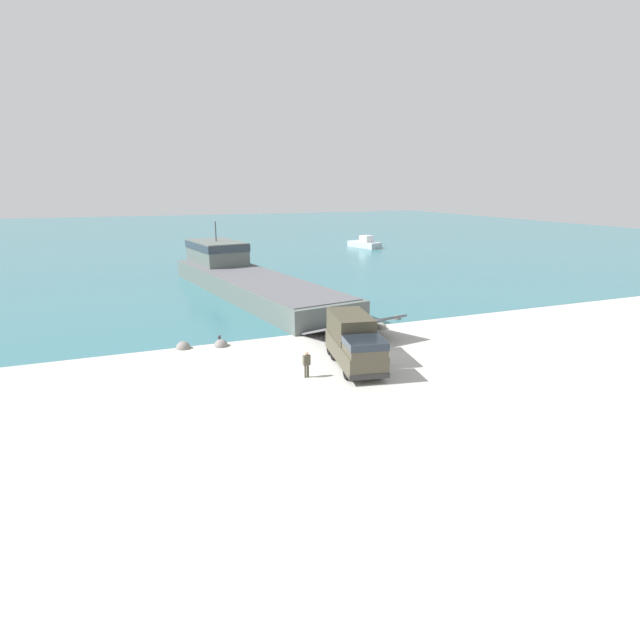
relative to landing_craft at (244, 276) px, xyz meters
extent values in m
plane|color=#B7B5AD|center=(3.25, -24.55, -1.71)|extent=(240.00, 240.00, 0.00)
cube|color=#336B75|center=(3.25, 71.39, -1.71)|extent=(240.00, 180.00, 0.01)
cube|color=#56605B|center=(0.45, -2.64, -0.70)|extent=(12.55, 33.05, 2.03)
cube|color=#56565B|center=(0.45, -2.64, 0.36)|extent=(11.76, 31.68, 0.08)
cube|color=#56605B|center=(-1.41, 8.33, 1.73)|extent=(6.53, 9.76, 2.83)
cube|color=#28333D|center=(-1.41, 8.33, 2.57)|extent=(6.69, 9.88, 0.85)
cylinder|color=#3F3F42|center=(-1.41, 8.33, 4.35)|extent=(0.16, 0.16, 2.40)
cube|color=#56565B|center=(3.58, -21.21, -0.64)|extent=(7.00, 6.39, 2.07)
cube|color=#4C4738|center=(1.05, -26.87, -0.69)|extent=(3.59, 7.13, 1.25)
cube|color=#4C4738|center=(0.66, -29.08, 0.38)|extent=(2.66, 2.68, 0.89)
cube|color=#28333D|center=(0.66, -29.08, 0.60)|extent=(2.74, 2.72, 0.45)
cube|color=#413C2E|center=(1.25, -25.73, 0.74)|extent=(3.06, 4.63, 1.61)
cube|color=#2D2D2D|center=(0.47, -30.14, -1.17)|extent=(2.49, 0.67, 0.32)
cylinder|color=black|center=(1.69, -29.12, -1.10)|extent=(0.54, 1.26, 1.22)
cylinder|color=black|center=(-0.33, -28.76, -1.10)|extent=(0.54, 1.26, 1.22)
cylinder|color=black|center=(2.34, -25.51, -1.10)|extent=(0.54, 1.26, 1.22)
cylinder|color=black|center=(0.31, -25.15, -1.10)|extent=(0.54, 1.26, 1.22)
cylinder|color=black|center=(2.53, -24.43, -1.10)|extent=(0.54, 1.26, 1.22)
cylinder|color=black|center=(0.51, -24.07, -1.10)|extent=(0.54, 1.26, 1.22)
cylinder|color=#4C4738|center=(-2.47, -27.58, -1.31)|extent=(0.14, 0.14, 0.80)
cylinder|color=#4C4738|center=(-2.65, -27.59, -1.31)|extent=(0.14, 0.14, 0.80)
cube|color=#4C4738|center=(-2.56, -27.58, -0.59)|extent=(0.46, 0.28, 0.63)
sphere|color=tan|center=(-2.56, -27.58, -0.17)|extent=(0.22, 0.22, 0.22)
cube|color=#B7BABF|center=(31.45, 32.50, -1.16)|extent=(4.52, 7.52, 1.10)
cube|color=silver|center=(31.59, 31.99, -0.01)|extent=(2.40, 2.55, 1.21)
cylinder|color=#333338|center=(-6.35, -19.04, -1.43)|extent=(0.21, 0.21, 0.57)
sphere|color=#333338|center=(-6.35, -19.04, -1.08)|extent=(0.24, 0.24, 0.24)
sphere|color=gray|center=(-8.98, -18.90, -1.71)|extent=(1.05, 1.05, 1.05)
sphere|color=gray|center=(6.95, -19.57, -1.71)|extent=(1.01, 1.01, 1.01)
sphere|color=gray|center=(-6.32, -19.39, -1.71)|extent=(1.02, 1.02, 1.02)
sphere|color=#66605B|center=(9.79, -17.33, -1.71)|extent=(0.69, 0.69, 0.69)
camera|label=1|loc=(-12.46, -54.78, 9.71)|focal=28.00mm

